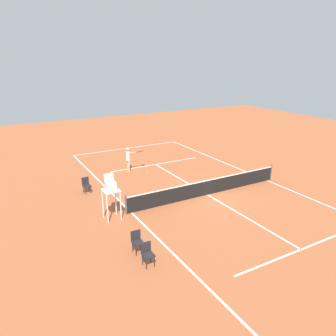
{
  "coord_description": "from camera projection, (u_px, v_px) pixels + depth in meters",
  "views": [
    {
      "loc": [
        10.94,
        14.58,
        7.78
      ],
      "look_at": [
        0.75,
        -3.52,
        0.8
      ],
      "focal_mm": 34.67,
      "sensor_mm": 36.0,
      "label": 1
    }
  ],
  "objects": [
    {
      "name": "tennis_net",
      "position": [
        208.0,
        187.0,
        19.45
      ],
      "size": [
        10.62,
        0.1,
        1.07
      ],
      "color": "#4C4C51",
      "rests_on": "ground"
    },
    {
      "name": "ground_plane",
      "position": [
        207.0,
        195.0,
        19.6
      ],
      "size": [
        60.0,
        60.0,
        0.0
      ],
      "primitive_type": "plane",
      "color": "#AD5933"
    },
    {
      "name": "court_lines",
      "position": [
        207.0,
        195.0,
        19.6
      ],
      "size": [
        10.02,
        24.97,
        0.01
      ],
      "color": "white",
      "rests_on": "ground"
    },
    {
      "name": "courtside_chair_mid",
      "position": [
        86.0,
        184.0,
        19.79
      ],
      "size": [
        0.44,
        0.46,
        0.95
      ],
      "color": "#262626",
      "rests_on": "ground"
    },
    {
      "name": "courtside_chair_far",
      "position": [
        147.0,
        253.0,
        12.77
      ],
      "size": [
        0.44,
        0.46,
        0.95
      ],
      "color": "#262626",
      "rests_on": "ground"
    },
    {
      "name": "player_serving",
      "position": [
        129.0,
        157.0,
        23.33
      ],
      "size": [
        1.33,
        0.49,
        1.81
      ],
      "rotation": [
        0.0,
        0.0,
        1.64
      ],
      "color": "#D8A884",
      "rests_on": "ground"
    },
    {
      "name": "courtside_chair_near",
      "position": [
        137.0,
        241.0,
        13.63
      ],
      "size": [
        0.44,
        0.46,
        0.95
      ],
      "color": "#262626",
      "rests_on": "ground"
    },
    {
      "name": "umpire_chair",
      "position": [
        111.0,
        190.0,
        16.16
      ],
      "size": [
        0.8,
        0.8,
        2.41
      ],
      "color": "silver",
      "rests_on": "ground"
    },
    {
      "name": "tennis_ball",
      "position": [
        148.0,
        172.0,
        23.55
      ],
      "size": [
        0.07,
        0.07,
        0.07
      ],
      "primitive_type": "sphere",
      "color": "#CCE033",
      "rests_on": "ground"
    }
  ]
}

